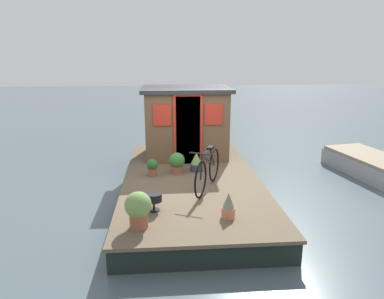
% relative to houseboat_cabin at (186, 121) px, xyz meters
% --- Properties ---
extents(ground_plane, '(60.00, 60.00, 0.00)m').
position_rel_houseboat_cabin_xyz_m(ground_plane, '(-1.85, 0.00, -1.40)').
color(ground_plane, '#4C5B60').
extents(houseboat_deck, '(5.93, 3.00, 0.46)m').
position_rel_houseboat_cabin_xyz_m(houseboat_deck, '(-1.85, 0.00, -1.17)').
color(houseboat_deck, brown).
rests_on(houseboat_deck, ground_plane).
extents(houseboat_cabin, '(1.81, 2.32, 1.85)m').
position_rel_houseboat_cabin_xyz_m(houseboat_cabin, '(0.00, 0.00, 0.00)').
color(houseboat_cabin, brown).
rests_on(houseboat_cabin, houseboat_deck).
extents(bicycle, '(1.59, 0.75, 0.87)m').
position_rel_houseboat_cabin_xyz_m(bicycle, '(-2.58, -0.28, -0.54)').
color(bicycle, black).
rests_on(bicycle, houseboat_deck).
extents(potted_plant_succulent, '(0.26, 0.26, 0.39)m').
position_rel_houseboat_cabin_xyz_m(potted_plant_succulent, '(-1.67, 0.88, -0.72)').
color(potted_plant_succulent, '#935138').
rests_on(potted_plant_succulent, houseboat_deck).
extents(potted_plant_lavender, '(0.43, 0.43, 0.60)m').
position_rel_houseboat_cabin_xyz_m(potted_plant_lavender, '(-4.18, 1.02, -0.60)').
color(potted_plant_lavender, '#935138').
rests_on(potted_plant_lavender, houseboat_deck).
extents(potted_plant_fern, '(0.30, 0.30, 0.45)m').
position_rel_houseboat_cabin_xyz_m(potted_plant_fern, '(-1.41, -0.15, -0.72)').
color(potted_plant_fern, '#38383D').
rests_on(potted_plant_fern, houseboat_deck).
extents(potted_plant_sage, '(0.23, 0.23, 0.45)m').
position_rel_houseboat_cabin_xyz_m(potted_plant_sage, '(-3.94, -0.47, -0.72)').
color(potted_plant_sage, '#C6754C').
rests_on(potted_plant_sage, houseboat_deck).
extents(potted_plant_basil, '(0.37, 0.37, 0.49)m').
position_rel_houseboat_cabin_xyz_m(potted_plant_basil, '(-1.54, 0.31, -0.68)').
color(potted_plant_basil, '#935138').
rests_on(potted_plant_basil, houseboat_deck).
extents(charcoal_grill, '(0.29, 0.29, 0.33)m').
position_rel_houseboat_cabin_xyz_m(charcoal_grill, '(-3.56, 0.80, -0.70)').
color(charcoal_grill, black).
rests_on(charcoal_grill, houseboat_deck).
extents(dinghy_boat, '(2.64, 1.68, 0.53)m').
position_rel_houseboat_cabin_xyz_m(dinghy_boat, '(-0.62, -4.95, -1.14)').
color(dinghy_boat, '#99999E').
rests_on(dinghy_boat, ground_plane).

